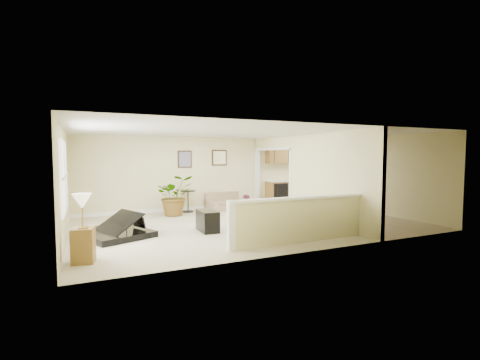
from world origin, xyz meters
name	(u,v)px	position (x,y,z in m)	size (l,w,h in m)	color
floor	(248,224)	(0.00, 0.00, 0.00)	(9.00, 9.00, 0.00)	beige
back_wall	(211,173)	(0.00, 3.00, 1.25)	(9.00, 0.04, 2.50)	beige
front_wall	(316,188)	(0.00, -3.00, 1.25)	(9.00, 0.04, 2.50)	beige
left_wall	(64,184)	(-4.50, 0.00, 1.25)	(0.04, 6.00, 2.50)	beige
right_wall	(372,175)	(4.50, 0.00, 1.25)	(0.04, 6.00, 2.50)	beige
ceiling	(249,132)	(0.00, 0.00, 2.50)	(9.00, 6.00, 0.04)	silver
kitchen_vinyl	(339,215)	(3.15, 0.00, 0.00)	(2.70, 6.00, 0.01)	gray
interior_partition	(298,177)	(1.80, 0.25, 1.22)	(0.18, 5.99, 2.50)	beige
pony_half_wall	(298,219)	(0.08, -2.30, 0.52)	(3.42, 0.22, 1.00)	beige
left_window	(63,176)	(-4.49, -0.50, 1.45)	(0.05, 2.15, 1.45)	white
wall_art_left	(185,159)	(-0.95, 2.97, 1.75)	(0.48, 0.04, 0.58)	#352313
wall_mirror	(219,158)	(0.30, 2.97, 1.80)	(0.55, 0.04, 0.55)	#352313
kitchen_cabinets	(292,182)	(3.19, 2.73, 0.87)	(2.36, 0.65, 2.33)	olive
piano	(116,214)	(-3.45, -0.13, 0.53)	(1.91, 1.87, 1.27)	black
piano_bench	(208,221)	(-1.33, -0.42, 0.26)	(0.39, 0.78, 0.52)	black
loveseat	(226,201)	(0.42, 2.69, 0.29)	(1.45, 0.97, 0.76)	tan
accent_table	(188,198)	(-0.94, 2.65, 0.46)	(0.50, 0.50, 0.72)	black
palm_plant	(175,196)	(-1.51, 2.16, 0.62)	(1.15, 1.00, 1.26)	black
small_plant	(246,203)	(1.06, 2.36, 0.22)	(0.35, 0.35, 0.52)	black
lamp_stand	(83,234)	(-4.15, -1.94, 0.52)	(0.42, 0.42, 1.22)	olive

